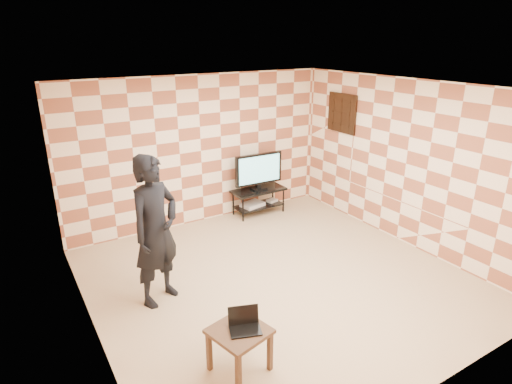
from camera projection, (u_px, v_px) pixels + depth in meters
floor at (278, 279)px, 6.18m from camera, size 5.00×5.00×0.00m
wall_back at (201, 151)px, 7.72m from camera, size 5.00×0.02×2.70m
wall_front at (442, 275)px, 3.72m from camera, size 5.00×0.02×2.70m
wall_left at (84, 234)px, 4.49m from camera, size 0.02×5.00×2.70m
wall_right at (406, 164)px, 6.95m from camera, size 0.02×5.00×2.70m
ceiling at (282, 88)px, 5.26m from camera, size 5.00×5.00×0.02m
wall_art at (342, 113)px, 7.97m from camera, size 0.04×0.72×0.72m
tv_stand at (259, 196)px, 8.35m from camera, size 1.05×0.47×0.50m
tv at (259, 170)px, 8.17m from camera, size 0.98×0.20×0.71m
dvd_player at (252, 204)px, 8.35m from camera, size 0.47×0.38×0.07m
game_console at (272, 200)px, 8.58m from camera, size 0.23×0.19×0.05m
side_table at (239, 337)px, 4.37m from camera, size 0.64×0.64×0.50m
laptop at (244, 324)px, 4.35m from camera, size 0.38×0.34×0.21m
person at (156, 231)px, 5.38m from camera, size 0.86×0.74×1.99m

